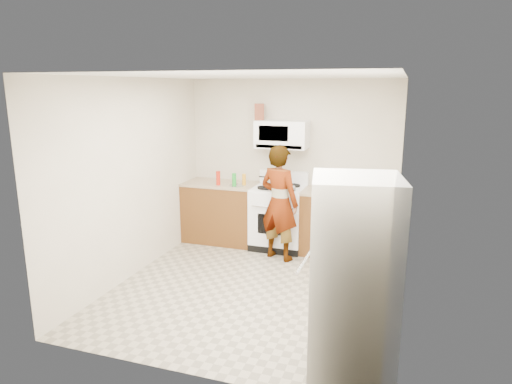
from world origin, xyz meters
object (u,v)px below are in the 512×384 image
at_px(microwave, 282,134).
at_px(gas_range, 279,216).
at_px(saucepan, 273,180).
at_px(person, 279,203).
at_px(kettle, 346,182).
at_px(fridge, 353,278).

bearing_deg(microwave, gas_range, -90.00).
xyz_separation_m(gas_range, saucepan, (-0.14, 0.14, 0.52)).
bearing_deg(saucepan, gas_range, -45.18).
xyz_separation_m(microwave, person, (0.13, -0.57, -0.89)).
bearing_deg(person, microwave, -57.95).
relative_size(microwave, person, 0.47).
relative_size(kettle, saucepan, 0.94).
xyz_separation_m(kettle, saucepan, (-1.09, -0.07, -0.02)).
relative_size(microwave, fridge, 0.45).
distance_m(person, fridge, 2.66).
height_order(gas_range, kettle, gas_range).
relative_size(gas_range, saucepan, 5.70).
bearing_deg(microwave, saucepan, 173.71).
bearing_deg(fridge, gas_range, 106.66).
xyz_separation_m(microwave, fridge, (1.41, -2.90, -0.85)).
xyz_separation_m(fridge, saucepan, (-1.56, 2.92, 0.16)).
bearing_deg(person, fridge, 138.30).
bearing_deg(fridge, kettle, 88.47).
height_order(fridge, saucepan, fridge).
distance_m(gas_range, microwave, 1.22).
height_order(microwave, kettle, microwave).
bearing_deg(saucepan, microwave, -6.29).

